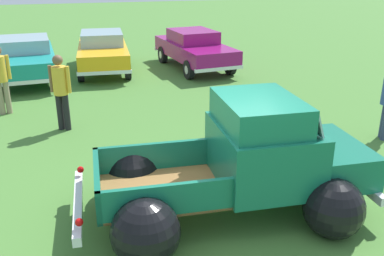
{
  "coord_description": "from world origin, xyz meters",
  "views": [
    {
      "loc": [
        -2.05,
        -5.79,
        3.83
      ],
      "look_at": [
        0.0,
        1.88,
        0.78
      ],
      "focal_mm": 40.59,
      "sensor_mm": 36.0,
      "label": 1
    }
  ],
  "objects": [
    {
      "name": "show_car_0",
      "position": [
        -3.76,
        9.87,
        0.78
      ],
      "size": [
        2.28,
        4.52,
        1.43
      ],
      "rotation": [
        0.0,
        0.0,
        -1.49
      ],
      "color": "black",
      "rests_on": "ground"
    },
    {
      "name": "spectator_2",
      "position": [
        -2.49,
        4.57,
        1.06
      ],
      "size": [
        0.52,
        0.45,
        1.83
      ],
      "rotation": [
        0.0,
        0.0,
        1.12
      ],
      "color": "black",
      "rests_on": "ground"
    },
    {
      "name": "vintage_pickup_truck",
      "position": [
        0.39,
        -0.01,
        0.76
      ],
      "size": [
        4.69,
        2.9,
        1.96
      ],
      "rotation": [
        0.0,
        0.0,
        -0.04
      ],
      "color": "black",
      "rests_on": "ground"
    },
    {
      "name": "spectator_1",
      "position": [
        -4.03,
        6.2,
        1.05
      ],
      "size": [
        0.54,
        0.4,
        1.83
      ],
      "rotation": [
        0.0,
        0.0,
        1.78
      ],
      "color": "gray",
      "rests_on": "ground"
    },
    {
      "name": "show_car_2",
      "position": [
        2.27,
        10.04,
        0.78
      ],
      "size": [
        2.34,
        4.6,
        1.43
      ],
      "rotation": [
        0.0,
        0.0,
        -1.44
      ],
      "color": "black",
      "rests_on": "ground"
    },
    {
      "name": "show_car_1",
      "position": [
        -1.11,
        10.5,
        0.78
      ],
      "size": [
        2.01,
        4.5,
        1.43
      ],
      "rotation": [
        0.0,
        0.0,
        -1.63
      ],
      "color": "black",
      "rests_on": "ground"
    },
    {
      "name": "ground_plane",
      "position": [
        0.0,
        0.0,
        0.0
      ],
      "size": [
        80.0,
        80.0,
        0.0
      ],
      "primitive_type": "plane",
      "color": "#477A33"
    }
  ]
}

